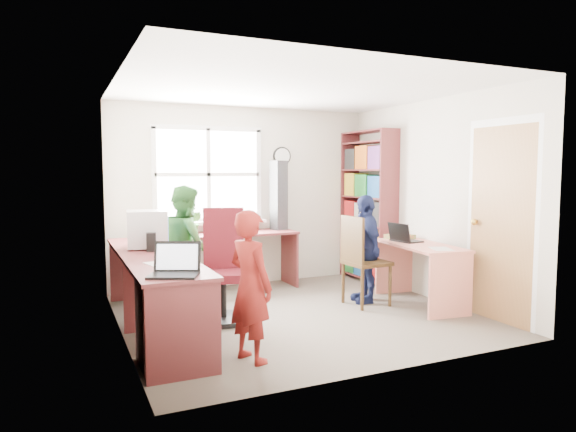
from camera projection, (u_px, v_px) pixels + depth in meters
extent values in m
cube|color=#4E463D|center=(298.00, 316.00, 5.52)|extent=(3.60, 3.40, 0.02)
cube|color=white|center=(298.00, 87.00, 5.31)|extent=(3.60, 3.40, 0.02)
cube|color=beige|center=(244.00, 196.00, 6.97)|extent=(3.60, 0.02, 2.40)
cube|color=beige|center=(395.00, 217.00, 3.86)|extent=(3.60, 0.02, 2.40)
cube|color=beige|center=(118.00, 209.00, 4.68)|extent=(0.02, 3.40, 2.40)
cube|color=beige|center=(434.00, 200.00, 6.16)|extent=(0.02, 3.40, 2.40)
cube|color=white|center=(208.00, 174.00, 6.72)|extent=(1.40, 0.01, 1.20)
cube|color=white|center=(208.00, 174.00, 6.71)|extent=(1.48, 0.04, 1.28)
cube|color=#A27546|center=(501.00, 225.00, 5.21)|extent=(0.02, 0.82, 2.00)
sphere|color=gold|center=(474.00, 222.00, 5.49)|extent=(0.07, 0.07, 0.07)
cylinder|color=black|center=(282.00, 156.00, 7.12)|extent=(0.26, 0.03, 0.26)
cylinder|color=white|center=(282.00, 156.00, 7.10)|extent=(0.22, 0.01, 0.22)
cube|color=maroon|center=(152.00, 255.00, 4.93)|extent=(0.60, 2.70, 0.03)
cube|color=maroon|center=(233.00, 234.00, 6.64)|extent=(1.65, 0.56, 0.03)
cube|color=maroon|center=(153.00, 294.00, 4.97)|extent=(0.56, 0.03, 0.72)
cube|color=maroon|center=(184.00, 333.00, 3.77)|extent=(0.56, 0.03, 0.72)
cube|color=maroon|center=(135.00, 270.00, 6.17)|extent=(0.56, 0.03, 0.72)
cube|color=maroon|center=(290.00, 258.00, 7.00)|extent=(0.03, 0.52, 0.72)
cube|color=maroon|center=(174.00, 319.00, 4.10)|extent=(0.54, 0.45, 0.72)
cube|color=#F18B78|center=(421.00, 245.00, 5.91)|extent=(0.70, 1.28, 0.03)
cube|color=#F18B78|center=(451.00, 286.00, 5.38)|extent=(0.53, 0.09, 0.68)
cube|color=#F18B78|center=(395.00, 266.00, 6.50)|extent=(0.53, 0.09, 0.68)
cube|color=maroon|center=(389.00, 209.00, 6.72)|extent=(0.30, 0.02, 2.10)
cube|color=maroon|center=(350.00, 204.00, 7.63)|extent=(0.30, 0.02, 2.10)
cube|color=maroon|center=(369.00, 132.00, 7.08)|extent=(0.30, 1.00, 0.02)
cube|color=maroon|center=(367.00, 276.00, 7.26)|extent=(0.30, 1.00, 0.02)
cube|color=maroon|center=(368.00, 251.00, 7.23)|extent=(0.30, 1.00, 0.02)
cube|color=maroon|center=(368.00, 224.00, 7.20)|extent=(0.30, 1.00, 0.02)
cube|color=maroon|center=(368.00, 197.00, 7.16)|extent=(0.30, 1.00, 0.02)
cube|color=maroon|center=(369.00, 170.00, 7.13)|extent=(0.30, 1.00, 0.02)
cube|color=maroon|center=(369.00, 142.00, 7.10)|extent=(0.30, 1.00, 0.02)
cube|color=#A31718|center=(379.00, 270.00, 6.98)|extent=(0.25, 0.28, 0.27)
cube|color=#174A8B|center=(367.00, 265.00, 7.27)|extent=(0.25, 0.30, 0.29)
cube|color=#1B742A|center=(355.00, 261.00, 7.54)|extent=(0.25, 0.26, 0.30)
cube|color=gold|center=(380.00, 242.00, 6.94)|extent=(0.25, 0.28, 0.30)
cube|color=#652E74|center=(367.00, 239.00, 7.23)|extent=(0.25, 0.30, 0.32)
cube|color=#D16117|center=(356.00, 238.00, 7.51)|extent=(0.25, 0.26, 0.29)
cube|color=black|center=(380.00, 214.00, 6.91)|extent=(0.25, 0.28, 0.32)
cube|color=#BAB9AE|center=(367.00, 213.00, 7.20)|extent=(0.25, 0.30, 0.29)
cube|color=#A31718|center=(356.00, 211.00, 7.47)|extent=(0.25, 0.26, 0.30)
cube|color=#174A8B|center=(381.00, 187.00, 6.88)|extent=(0.25, 0.28, 0.29)
cube|color=#1B742A|center=(368.00, 186.00, 7.17)|extent=(0.25, 0.30, 0.30)
cube|color=gold|center=(356.00, 184.00, 7.44)|extent=(0.25, 0.26, 0.32)
cube|color=#652E74|center=(381.00, 158.00, 6.84)|extent=(0.25, 0.28, 0.30)
cube|color=#D16117|center=(368.00, 158.00, 7.13)|extent=(0.25, 0.30, 0.32)
cube|color=black|center=(357.00, 159.00, 7.41)|extent=(0.25, 0.26, 0.29)
cylinder|color=black|center=(224.00, 319.00, 5.27)|extent=(0.68, 0.68, 0.05)
cylinder|color=black|center=(224.00, 298.00, 5.25)|extent=(0.07, 0.07, 0.40)
cube|color=#540F17|center=(223.00, 276.00, 5.23)|extent=(0.56, 0.56, 0.09)
cube|color=#540F17|center=(224.00, 238.00, 5.41)|extent=(0.42, 0.21, 0.63)
cylinder|color=#402B15|center=(362.00, 289.00, 5.67)|extent=(0.04, 0.04, 0.48)
cylinder|color=#402B15|center=(390.00, 286.00, 5.85)|extent=(0.04, 0.04, 0.48)
cylinder|color=#402B15|center=(343.00, 283.00, 6.02)|extent=(0.04, 0.04, 0.48)
cylinder|color=#402B15|center=(370.00, 279.00, 6.19)|extent=(0.04, 0.04, 0.48)
cube|color=#402B15|center=(367.00, 263.00, 5.91)|extent=(0.47, 0.47, 0.04)
cube|color=#402B15|center=(352.00, 240.00, 5.79)|extent=(0.05, 0.43, 0.53)
cube|color=silver|center=(148.00, 247.00, 5.30)|extent=(0.32, 0.26, 0.02)
cube|color=silver|center=(147.00, 229.00, 5.28)|extent=(0.43, 0.40, 0.37)
cube|color=#3F72F2|center=(167.00, 228.00, 5.34)|extent=(0.04, 0.31, 0.27)
cube|color=black|center=(174.00, 275.00, 3.87)|extent=(0.44, 0.39, 0.02)
cube|color=black|center=(177.00, 257.00, 3.99)|extent=(0.36, 0.21, 0.24)
cube|color=white|center=(177.00, 257.00, 3.98)|extent=(0.31, 0.17, 0.19)
cube|color=black|center=(407.00, 241.00, 6.13)|extent=(0.29, 0.36, 0.02)
cube|color=black|center=(399.00, 232.00, 6.05)|extent=(0.11, 0.34, 0.22)
cube|color=#3F72F2|center=(400.00, 232.00, 6.05)|extent=(0.08, 0.30, 0.18)
cube|color=black|center=(151.00, 242.00, 5.07)|extent=(0.11, 0.11, 0.19)
cube|color=black|center=(139.00, 235.00, 5.63)|extent=(0.12, 0.12, 0.19)
cube|color=black|center=(279.00, 195.00, 6.93)|extent=(0.23, 0.21, 0.93)
cube|color=red|center=(400.00, 237.00, 6.36)|extent=(0.35, 0.35, 0.06)
cube|color=silver|center=(162.00, 264.00, 4.38)|extent=(0.29, 0.36, 0.00)
cube|color=silver|center=(441.00, 249.00, 5.54)|extent=(0.30, 0.35, 0.00)
imported|color=#367C31|center=(195.00, 223.00, 6.44)|extent=(0.19, 0.17, 0.29)
imported|color=maroon|center=(250.00, 286.00, 4.14)|extent=(0.43, 0.53, 1.24)
imported|color=#2E6F2C|center=(187.00, 247.00, 5.78)|extent=(0.54, 0.69, 1.39)
imported|color=#161E46|center=(365.00, 249.00, 6.04)|extent=(0.46, 0.79, 1.27)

